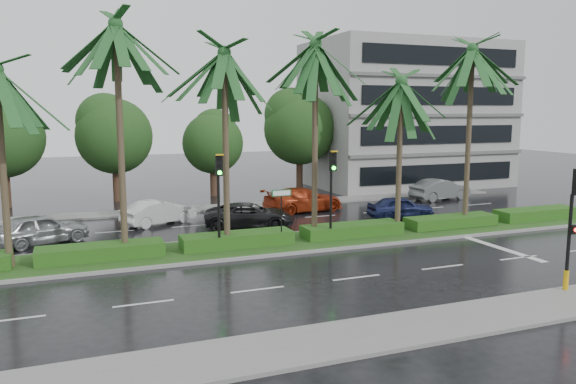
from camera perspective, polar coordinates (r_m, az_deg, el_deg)
name	(u,v)px	position (r m, az deg, el deg)	size (l,w,h in m)	color
ground	(305,248)	(26.33, 1.75, -5.73)	(120.00, 120.00, 0.00)	black
near_sidewalk	(439,323)	(17.82, 15.12, -12.77)	(40.00, 2.40, 0.12)	slate
far_sidewalk	(234,206)	(37.41, -5.51, -1.47)	(40.00, 2.00, 0.12)	slate
median	(297,242)	(27.20, 0.92, -5.10)	(36.00, 4.00, 0.15)	gray
hedge	(297,234)	(27.12, 0.92, -4.33)	(35.20, 1.40, 0.60)	#194213
lane_markings	(367,244)	(27.27, 8.01, -5.30)	(34.00, 13.06, 0.01)	silver
palm_row	(272,69)	(26.10, -1.65, 12.41)	(26.30, 4.20, 10.54)	#403424
signal_near	(572,224)	(21.72, 26.92, -2.89)	(0.34, 0.45, 4.36)	black
signal_median_left	(219,188)	(24.76, -7.03, 0.39)	(0.34, 0.42, 4.36)	black
signal_median_right	(332,182)	(26.65, 4.49, 0.98)	(0.34, 0.42, 4.36)	black
street_sign	(281,203)	(25.96, -0.67, -1.14)	(0.95, 0.09, 2.60)	black
bg_trees	(204,132)	(42.16, -8.55, 6.07)	(32.95, 5.64, 8.15)	#3D271B
building	(405,115)	(49.53, 11.80, 7.69)	(16.00, 10.00, 12.00)	gray
car_silver	(41,229)	(29.44, -23.84, -3.44)	(4.40, 1.77, 1.50)	#9DA0A4
car_white	(159,212)	(32.45, -13.01, -2.01)	(4.21, 1.47, 1.39)	silver
car_darkgrey	(250,215)	(30.81, -3.93, -2.38)	(4.90, 2.26, 1.36)	black
car_red	(303,200)	(35.60, 1.55, -0.78)	(5.26, 2.14, 1.53)	#A72F12
car_blue	(400,207)	(34.02, 11.36, -1.53)	(3.92, 1.58, 1.34)	#1A214E
car_grey	(440,189)	(41.72, 15.20, 0.26)	(4.57, 1.59, 1.51)	#5A5D5F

